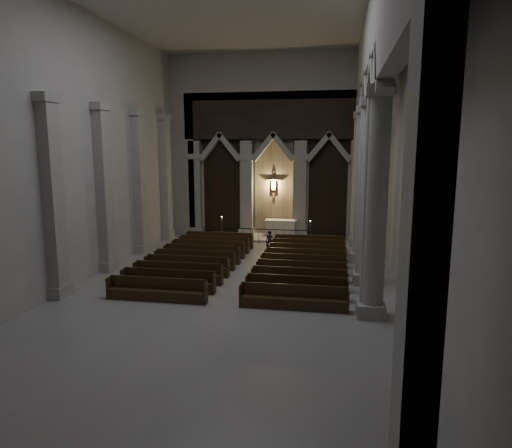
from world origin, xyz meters
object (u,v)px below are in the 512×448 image
(altar_rail, at_px, (267,234))
(altar, at_px, (281,228))
(worshipper, at_px, (270,242))
(candle_stand_right, at_px, (310,238))
(candle_stand_left, at_px, (222,234))
(pews, at_px, (248,265))

(altar_rail, bearing_deg, altar, 76.81)
(altar, distance_m, worshipper, 4.72)
(altar, xyz_separation_m, worshipper, (-0.05, -4.72, -0.02))
(altar, xyz_separation_m, candle_stand_right, (2.07, -2.08, -0.25))
(altar_rail, distance_m, candle_stand_left, 3.21)
(altar_rail, distance_m, candle_stand_right, 2.67)
(candle_stand_right, distance_m, worshipper, 3.39)
(pews, bearing_deg, candle_stand_right, 67.84)
(candle_stand_left, distance_m, worshipper, 4.79)
(pews, bearing_deg, candle_stand_left, 113.83)
(altar, height_order, candle_stand_right, candle_stand_right)
(altar, relative_size, pews, 0.20)
(worshipper, bearing_deg, pews, -93.86)
(candle_stand_right, height_order, worshipper, candle_stand_right)
(altar_rail, height_order, worshipper, worshipper)
(candle_stand_right, bearing_deg, altar_rail, -172.71)
(candle_stand_left, height_order, candle_stand_right, candle_stand_left)
(altar_rail, bearing_deg, candle_stand_left, 164.65)
(altar, xyz_separation_m, altar_rail, (-0.57, -2.42, -0.00))
(altar, distance_m, candle_stand_left, 3.99)
(altar, bearing_deg, altar_rail, -103.19)
(altar, xyz_separation_m, candle_stand_left, (-3.65, -1.57, -0.25))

